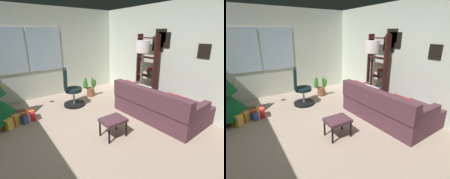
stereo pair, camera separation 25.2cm
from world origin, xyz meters
TOP-DOWN VIEW (x-y plane):
  - ground_plane at (0.00, 0.00)m, footprint 4.83×5.56m
  - wall_back_with_windows at (-0.02, 2.83)m, footprint 4.83×0.12m
  - wall_right_with_frames at (2.47, 0.00)m, footprint 0.12×5.56m
  - couch at (1.75, -0.24)m, footprint 1.67×2.01m
  - footstool at (0.38, -0.17)m, footprint 0.46×0.36m
  - gift_box_red at (-0.79, 1.48)m, footprint 0.30×0.31m
  - gift_box_green at (-0.94, 1.67)m, footprint 0.29×0.26m
  - gift_box_gold at (-1.16, 1.37)m, footprint 0.40×0.39m
  - gift_box_blue at (-0.86, 1.47)m, footprint 0.38×0.40m
  - office_chair at (0.35, 1.65)m, footprint 0.57×0.56m
  - bookshelf at (2.20, 0.71)m, footprint 0.18×0.64m
  - floor_lamp at (1.73, 0.48)m, footprint 0.35×0.35m
  - potted_plant at (1.09, 2.00)m, footprint 0.42×0.35m

SIDE VIEW (x-z plane):
  - ground_plane at x=0.00m, z-range -0.10..0.00m
  - gift_box_green at x=-0.94m, z-range 0.00..0.19m
  - gift_box_blue at x=-0.86m, z-range 0.00..0.19m
  - gift_box_red at x=-0.79m, z-range 0.00..0.20m
  - gift_box_gold at x=-1.16m, z-range 0.00..0.24m
  - couch at x=1.75m, z-range -0.11..0.66m
  - potted_plant at x=1.09m, z-range -0.02..0.60m
  - footstool at x=0.38m, z-range 0.13..0.49m
  - office_chair at x=0.35m, z-range -0.12..0.90m
  - bookshelf at x=2.20m, z-range -0.11..1.74m
  - wall_right_with_frames at x=2.47m, z-range 0.00..2.60m
  - wall_back_with_windows at x=-0.02m, z-range 0.01..2.60m
  - floor_lamp at x=1.73m, z-range 0.59..2.30m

